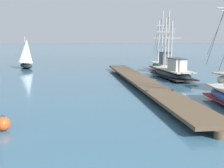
{
  "coord_description": "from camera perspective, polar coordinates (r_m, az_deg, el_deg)",
  "views": [
    {
      "loc": [
        0.62,
        -3.96,
        3.55
      ],
      "look_at": [
        2.0,
        9.36,
        1.4
      ],
      "focal_mm": 46.55,
      "sensor_mm": 36.0,
      "label": 1
    }
  ],
  "objects": [
    {
      "name": "fishing_boat_2",
      "position": [
        31.18,
        9.94,
        3.6
      ],
      "size": [
        1.68,
        7.93,
        6.33
      ],
      "color": "#337556",
      "rests_on": "ground"
    },
    {
      "name": "mooring_buoy",
      "position": [
        12.0,
        -20.6,
        -7.31
      ],
      "size": [
        0.55,
        0.55,
        0.62
      ],
      "color": "#E04C1E",
      "rests_on": "ground"
    },
    {
      "name": "floating_dock",
      "position": [
        21.67,
        5.82,
        0.61
      ],
      "size": [
        2.62,
        23.48,
        0.53
      ],
      "color": "brown",
      "rests_on": "ground"
    },
    {
      "name": "fishing_boat_1",
      "position": [
        25.81,
        11.84,
        2.28
      ],
      "size": [
        2.54,
        7.34,
        5.3
      ],
      "color": "black",
      "rests_on": "ground"
    },
    {
      "name": "distant_sailboat",
      "position": [
        35.13,
        -16.54,
        5.57
      ],
      "size": [
        2.56,
        3.56,
        3.7
      ],
      "color": "black",
      "rests_on": "ground"
    }
  ]
}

